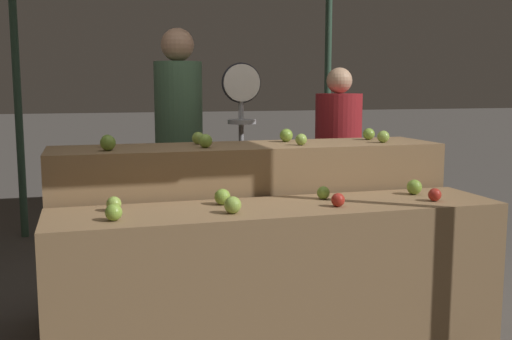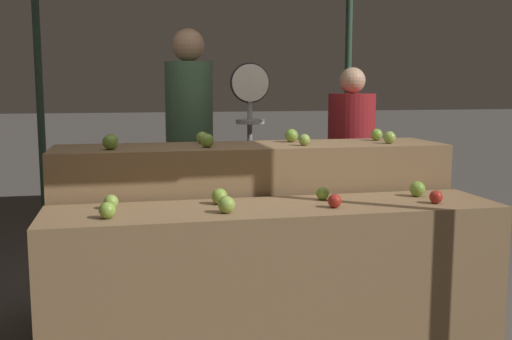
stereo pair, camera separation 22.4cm
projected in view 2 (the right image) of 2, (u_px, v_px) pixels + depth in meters
The scene contains 21 objects.
display_counter_front at pixel (276, 280), 3.16m from camera, with size 2.37×0.55×0.80m, color olive.
display_counter_back at pixel (253, 230), 3.72m from camera, with size 2.37×0.55×1.06m, color olive.
apple_front_0 at pixel (107, 210), 2.81m from camera, with size 0.08×0.08×0.08m, color #84AD3D.
apple_front_1 at pixel (226, 205), 2.93m from camera, with size 0.08×0.08×0.08m, color #8EB247.
apple_front_2 at pixel (335, 201), 3.06m from camera, with size 0.07×0.07×0.07m, color #AD281E.
apple_front_3 at pixel (436, 197), 3.17m from camera, with size 0.07×0.07×0.07m, color #AD281E.
apple_front_4 at pixel (111, 202), 3.02m from camera, with size 0.07×0.07×0.07m, color #8EB247.
apple_front_5 at pixel (219, 196), 3.15m from camera, with size 0.08×0.08×0.08m, color #84AD3D.
apple_front_6 at pixel (323, 194), 3.27m from camera, with size 0.07×0.07×0.07m, color #7AA338.
apple_front_7 at pixel (417, 189), 3.37m from camera, with size 0.09×0.09×0.09m, color #7AA338.
apple_back_0 at pixel (110, 142), 3.36m from camera, with size 0.09×0.09×0.09m, color #7AA338.
apple_back_1 at pixel (207, 141), 3.48m from camera, with size 0.08×0.08×0.08m, color #84AD3D.
apple_back_2 at pixel (304, 140), 3.59m from camera, with size 0.07×0.07×0.07m, color #8EB247.
apple_back_3 at pixel (390, 137), 3.72m from camera, with size 0.08×0.08×0.08m, color #8EB247.
apple_back_4 at pixel (112, 140), 3.56m from camera, with size 0.07×0.07×0.07m, color #84AD3D.
apple_back_5 at pixel (202, 138), 3.69m from camera, with size 0.08×0.08×0.08m, color #8EB247.
apple_back_6 at pixel (291, 136), 3.81m from camera, with size 0.08×0.08×0.08m, color #7AA338.
apple_back_7 at pixel (377, 135), 3.92m from camera, with size 0.08×0.08×0.08m, color #7AA338.
produce_scale at pixel (250, 124), 4.22m from camera, with size 0.28×0.20×1.58m.
person_vendor_at_scale at pixel (189, 133), 4.45m from camera, with size 0.37×0.37×1.83m.
person_customer_left at pixel (351, 152), 4.76m from camera, with size 0.45×0.45×1.56m.
Camera 2 is at (-0.76, -2.95, 1.41)m, focal length 42.00 mm.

